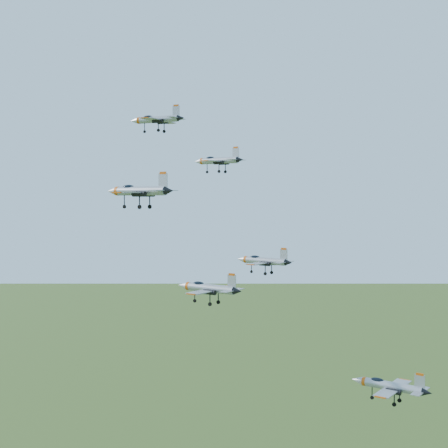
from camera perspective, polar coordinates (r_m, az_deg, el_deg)
The scene contains 6 objects.
jet_lead at distance 140.05m, azimuth -6.23°, elevation 9.49°, with size 13.83×11.58×3.70m.
jet_left_high at distance 112.98m, azimuth -0.60°, elevation 5.83°, with size 10.90×8.96×2.92m.
jet_right_high at distance 99.92m, azimuth -7.84°, elevation 3.04°, with size 13.71×11.27×3.67m.
jet_left_low at distance 110.03m, azimuth 3.60°, elevation -3.35°, with size 11.53×9.50×3.09m.
jet_right_low at distance 99.43m, azimuth -1.46°, elevation -5.86°, with size 12.46×10.24×3.34m.
jet_trail at distance 94.64m, azimuth 14.88°, elevation -14.09°, with size 11.85×9.73×3.18m.
Camera 1 is at (66.23, -91.91, 138.91)m, focal length 50.00 mm.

